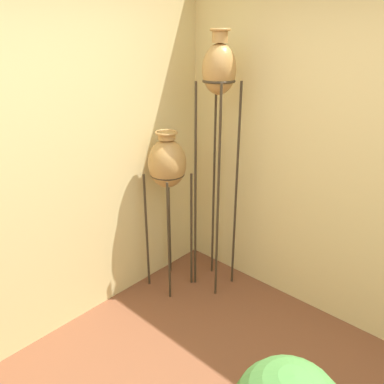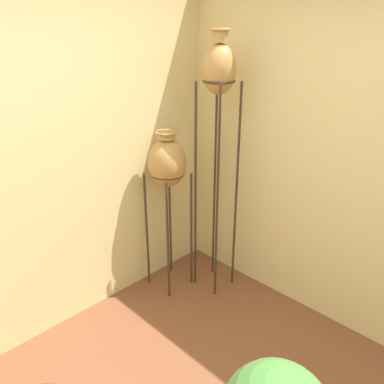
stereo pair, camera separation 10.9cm
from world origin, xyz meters
name	(u,v)px [view 1 (the left image)]	position (x,y,z in m)	size (l,w,h in m)	color
wall_back	(18,166)	(0.00, 1.68, 1.35)	(7.30, 0.06, 2.70)	beige
wall_right	(382,161)	(1.68, 0.00, 1.35)	(0.06, 7.30, 2.70)	beige
vase_stand_tall	(219,82)	(1.35, 1.14, 1.80)	(0.26, 0.26, 2.17)	#382D1E
vase_stand_medium	(167,166)	(1.06, 1.42, 1.15)	(0.31, 0.31, 1.43)	#382D1E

